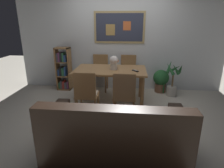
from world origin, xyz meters
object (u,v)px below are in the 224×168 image
Objects in this scene: dining_chair_near_right at (124,93)px; potted_palm at (173,82)px; potted_ivy at (161,80)px; dining_table at (110,74)px; leather_couch at (115,137)px; tv_remote at (135,71)px; dining_chair_far_left at (100,70)px; dining_chair_near_left at (86,92)px; bookshelf at (64,70)px; dining_chair_far_right at (128,70)px; flower_vase at (114,62)px.

potted_palm is (1.10, 1.33, -0.18)m from dining_chair_near_right.
dining_chair_near_right is 1.82m from potted_ivy.
dining_table is 1.86m from leather_couch.
tv_remote is (0.27, 1.68, 0.46)m from leather_couch.
potted_palm reaches higher than tv_remote.
dining_chair_near_left is at bearing -89.84° from dining_chair_far_left.
tv_remote is at bearing -25.85° from bookshelf.
tv_remote is (0.87, 0.67, 0.23)m from dining_chair_near_left.
dining_chair_near_left and dining_chair_far_left have the same top height.
bookshelf reaches higher than dining_chair_far_right.
bookshelf is at bearing -176.63° from dining_chair_far_left.
dining_chair_near_left is 0.83× the size of bookshelf.
flower_vase reaches higher than leather_couch.
bookshelf is at bearing 175.06° from potted_palm.
bookshelf reaches higher than potted_ivy.
dining_chair_far_right is (0.37, 0.81, -0.12)m from dining_table.
potted_palm reaches higher than leather_couch.
flower_vase reaches higher than dining_chair_near_left.
bookshelf is (-1.67, -0.05, -0.01)m from dining_chair_far_right.
dining_chair_near_left is at bearing -134.24° from potted_ivy.
dining_chair_near_left is at bearing -118.84° from flower_vase.
tv_remote is (0.52, -0.13, 0.11)m from dining_table.
dining_chair_far_right is 0.97m from flower_vase.
dining_chair_near_right is 1.62m from dining_chair_far_right.
dining_chair_near_left is 1.20m from leather_couch.
dining_chair_far_right is at bearing 70.95° from flower_vase.
dining_chair_far_right is 1.59× the size of potted_ivy.
leather_couch is 12.22× the size of tv_remote.
dining_chair_far_right is 0.72m from dining_chair_far_left.
potted_ivy is at bearing 36.09° from flower_vase.
dining_chair_far_left reaches higher than dining_table.
dining_chair_near_left reaches higher than potted_ivy.
dining_table is 0.55m from tv_remote.
potted_palm is (1.06, -0.29, -0.18)m from dining_chair_far_right.
dining_chair_near_left reaches higher than leather_couch.
dining_chair_far_right is at bearing 99.40° from tv_remote.
potted_palm is at bearing 35.58° from tv_remote.
dining_chair_far_right is 3.14× the size of flower_vase.
flower_vase is (0.42, 0.77, 0.38)m from dining_chair_near_left.
leather_couch is (0.26, -1.81, -0.35)m from dining_table.
potted_palm reaches higher than dining_table.
dining_chair_far_right is 6.18× the size of tv_remote.
leather_couch is (0.60, -1.01, -0.22)m from dining_chair_near_left.
flower_vase is (0.08, -0.04, 0.26)m from dining_table.
potted_palm is at bearing 50.38° from dining_chair_near_right.
leather_couch is (-0.11, -2.62, -0.22)m from dining_chair_far_right.
bookshelf is 3.79× the size of flower_vase.
dining_chair_far_left is at bearing 116.73° from flower_vase.
tv_remote is (0.15, -0.94, 0.23)m from dining_chair_far_right.
potted_ivy is 1.22m from tv_remote.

